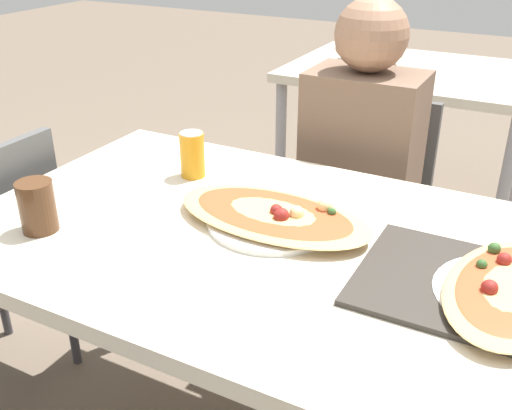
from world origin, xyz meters
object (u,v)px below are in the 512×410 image
at_px(pizza_main, 273,216).
at_px(pizza_second, 512,292).
at_px(person_seated, 360,161).
at_px(dining_table, 244,257).
at_px(chair_far_seated, 365,210).
at_px(soda_can, 192,155).
at_px(drink_glass, 37,206).

height_order(pizza_main, pizza_second, pizza_main).
relative_size(person_seated, pizza_main, 2.46).
relative_size(dining_table, chair_far_seated, 1.48).
height_order(person_seated, soda_can, person_seated).
bearing_deg(soda_can, pizza_second, -13.99).
distance_m(soda_can, drink_glass, 0.44).
relative_size(chair_far_seated, person_seated, 0.71).
xyz_separation_m(dining_table, pizza_second, (0.58, -0.01, 0.09)).
height_order(chair_far_seated, person_seated, person_seated).
bearing_deg(chair_far_seated, soda_can, 60.08).
bearing_deg(chair_far_seated, pizza_main, 89.33).
distance_m(dining_table, chair_far_seated, 0.80).
bearing_deg(chair_far_seated, drink_glass, 64.76).
distance_m(chair_far_seated, drink_glass, 1.14).
height_order(dining_table, drink_glass, drink_glass).
bearing_deg(pizza_main, drink_glass, -149.05).
xyz_separation_m(chair_far_seated, pizza_second, (0.52, -0.78, 0.30)).
relative_size(chair_far_seated, pizza_second, 2.05).
xyz_separation_m(chair_far_seated, person_seated, (-0.00, -0.11, 0.23)).
bearing_deg(soda_can, person_seated, 54.30).
distance_m(person_seated, soda_can, 0.57).
xyz_separation_m(chair_far_seated, soda_can, (-0.33, -0.57, 0.35)).
bearing_deg(person_seated, pizza_second, 128.02).
xyz_separation_m(soda_can, drink_glass, (-0.14, -0.42, -0.00)).
bearing_deg(chair_far_seated, dining_table, 85.76).
distance_m(chair_far_seated, pizza_second, 0.98).
height_order(chair_far_seated, soda_can, soda_can).
bearing_deg(dining_table, pizza_second, -0.95).
xyz_separation_m(chair_far_seated, drink_glass, (-0.47, -0.99, 0.34)).
relative_size(dining_table, pizza_main, 2.60).
distance_m(dining_table, soda_can, 0.36).
distance_m(soda_can, pizza_second, 0.87).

